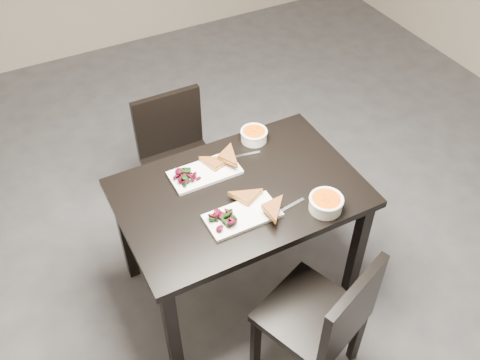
{
  "coord_description": "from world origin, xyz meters",
  "views": [
    {
      "loc": [
        -1.24,
        -2.12,
        2.63
      ],
      "look_at": [
        -0.38,
        -0.46,
        0.82
      ],
      "focal_mm": 40.03,
      "sensor_mm": 36.0,
      "label": 1
    }
  ],
  "objects": [
    {
      "name": "cutlery_near",
      "position": [
        -0.22,
        -0.67,
        0.75
      ],
      "size": [
        0.18,
        0.04,
        0.0
      ],
      "primitive_type": "cube",
      "rotation": [
        0.0,
        0.0,
        0.14
      ],
      "color": "silver",
      "rests_on": "table"
    },
    {
      "name": "salad_far",
      "position": [
        -0.58,
        -0.28,
        0.79
      ],
      "size": [
        0.11,
        0.1,
        0.05
      ],
      "primitive_type": null,
      "color": "black",
      "rests_on": "plate_far"
    },
    {
      "name": "ground",
      "position": [
        0.0,
        0.0,
        0.0
      ],
      "size": [
        5.0,
        5.0,
        0.0
      ],
      "primitive_type": "plane",
      "color": "#47474C",
      "rests_on": "ground"
    },
    {
      "name": "soup_bowl_near",
      "position": [
        -0.08,
        -0.76,
        0.79
      ],
      "size": [
        0.17,
        0.17,
        0.07
      ],
      "color": "white",
      "rests_on": "table"
    },
    {
      "name": "chair_near",
      "position": [
        -0.29,
        -1.14,
        0.48
      ],
      "size": [
        0.54,
        0.54,
        0.85
      ],
      "rotation": [
        0.0,
        0.0,
        0.37
      ],
      "color": "black",
      "rests_on": "ground"
    },
    {
      "name": "table",
      "position": [
        -0.38,
        -0.46,
        0.65
      ],
      "size": [
        1.2,
        0.8,
        0.75
      ],
      "color": "black",
      "rests_on": "ground"
    },
    {
      "name": "salad_near",
      "position": [
        -0.55,
        -0.63,
        0.79
      ],
      "size": [
        0.11,
        0.1,
        0.05
      ],
      "primitive_type": null,
      "color": "black",
      "rests_on": "plate_near"
    },
    {
      "name": "cutlery_far",
      "position": [
        -0.24,
        -0.24,
        0.75
      ],
      "size": [
        0.18,
        0.05,
        0.0
      ],
      "primitive_type": "cube",
      "rotation": [
        0.0,
        0.0,
        -0.19
      ],
      "color": "silver",
      "rests_on": "table"
    },
    {
      "name": "sandwich_far",
      "position": [
        -0.42,
        -0.29,
        0.8
      ],
      "size": [
        0.21,
        0.18,
        0.06
      ],
      "primitive_type": null,
      "rotation": [
        0.0,
        0.0,
        0.3
      ],
      "color": "#A45C22",
      "rests_on": "plate_far"
    },
    {
      "name": "plate_far",
      "position": [
        -0.48,
        -0.28,
        0.76
      ],
      "size": [
        0.36,
        0.18,
        0.02
      ],
      "primitive_type": "cube",
      "color": "white",
      "rests_on": "table"
    },
    {
      "name": "plate_near",
      "position": [
        -0.45,
        -0.63,
        0.76
      ],
      "size": [
        0.35,
        0.18,
        0.02
      ],
      "primitive_type": "cube",
      "color": "white",
      "rests_on": "table"
    },
    {
      "name": "soup_bowl_far",
      "position": [
        -0.13,
        -0.15,
        0.79
      ],
      "size": [
        0.15,
        0.15,
        0.07
      ],
      "color": "white",
      "rests_on": "table"
    },
    {
      "name": "chair_far",
      "position": [
        -0.45,
        0.22,
        0.48
      ],
      "size": [
        0.42,
        0.42,
        0.85
      ],
      "rotation": [
        0.0,
        0.0,
        -0.0
      ],
      "color": "black",
      "rests_on": "ground"
    },
    {
      "name": "sandwich_near",
      "position": [
        -0.39,
        -0.61,
        0.8
      ],
      "size": [
        0.22,
        0.19,
        0.06
      ],
      "primitive_type": null,
      "rotation": [
        0.0,
        0.0,
        0.44
      ],
      "color": "#A45C22",
      "rests_on": "plate_near"
    }
  ]
}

